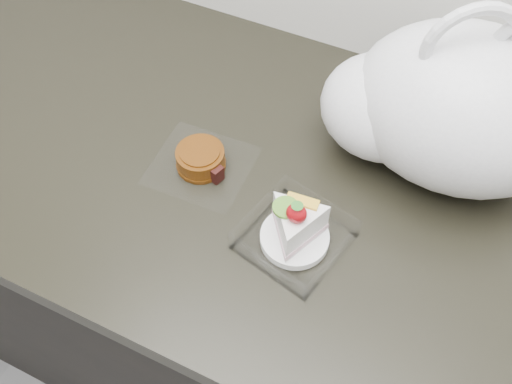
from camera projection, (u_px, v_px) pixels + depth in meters
name	position (u px, v px, depth m)	size (l,w,h in m)	color
counter	(273.00, 301.00, 1.23)	(2.04, 0.64, 0.90)	black
cake_tray	(295.00, 231.00, 0.77)	(0.16, 0.16, 0.10)	white
mooncake_wrap	(201.00, 160.00, 0.86)	(0.15, 0.14, 0.04)	white
plastic_bag	(446.00, 108.00, 0.79)	(0.41, 0.34, 0.29)	white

